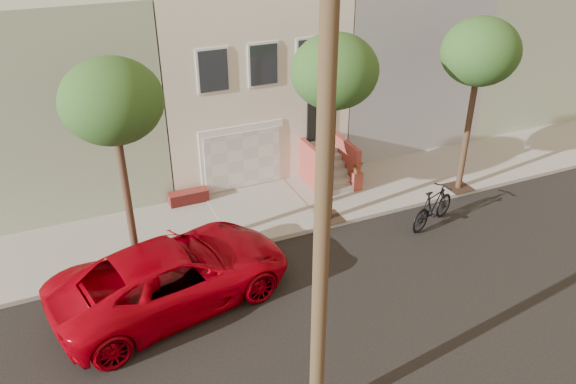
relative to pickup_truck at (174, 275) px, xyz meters
name	(u,v)px	position (x,y,z in m)	size (l,w,h in m)	color
ground	(361,296)	(4.81, -1.89, -0.91)	(90.00, 90.00, 0.00)	black
sidewalk	(285,206)	(4.81, 3.46, -0.84)	(40.00, 3.70, 0.15)	gray
house_row	(228,66)	(4.81, 9.30, 2.73)	(33.10, 11.70, 7.00)	beige
tree_left	(112,103)	(-0.69, 2.01, 4.35)	(2.70, 2.57, 6.30)	#2D2116
tree_mid	(335,73)	(5.81, 2.01, 4.35)	(2.70, 2.57, 6.30)	#2D2116
tree_right	(480,53)	(11.31, 2.01, 4.35)	(2.70, 2.57, 6.30)	#2D2116
pickup_truck	(174,275)	(0.00, 0.00, 0.00)	(3.02, 6.55, 1.82)	#A7000E
motorcycle	(433,207)	(8.93, 0.45, -0.21)	(0.66, 2.32, 1.40)	black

